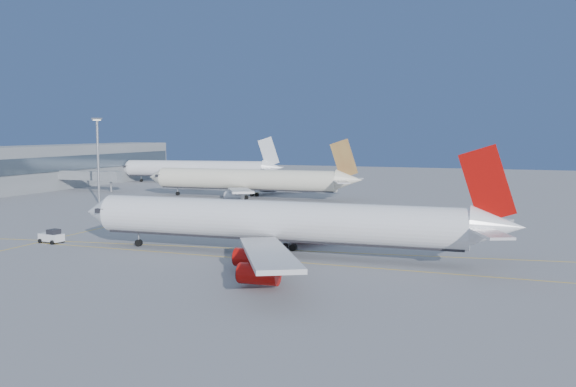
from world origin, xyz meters
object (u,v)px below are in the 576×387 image
object	(u,v)px
airliner_etihad	(251,180)
pushback_tug	(52,236)
airliner_virgin	(283,222)
light_mast	(98,153)
airliner_third	(199,169)

from	to	relation	value
airliner_etihad	pushback_tug	world-z (taller)	airliner_etihad
airliner_virgin	light_mast	size ratio (longest dim) A/B	3.12
airliner_etihad	light_mast	distance (m)	44.60
airliner_etihad	airliner_virgin	bearing A→B (deg)	-64.90
airliner_virgin	airliner_third	size ratio (longest dim) A/B	1.10
airliner_virgin	light_mast	distance (m)	91.59
light_mast	airliner_etihad	bearing A→B (deg)	39.84
pushback_tug	light_mast	size ratio (longest dim) A/B	0.20
airliner_virgin	pushback_tug	xyz separation A→B (m)	(-43.24, -3.39, -4.33)
airliner_third	light_mast	size ratio (longest dim) A/B	2.83
pushback_tug	airliner_virgin	bearing A→B (deg)	12.87
airliner_virgin	airliner_etihad	xyz separation A→B (m)	(-41.06, 80.41, -0.04)
pushback_tug	light_mast	world-z (taller)	light_mast
airliner_third	pushback_tug	world-z (taller)	airliner_third
pushback_tug	airliner_etihad	bearing A→B (deg)	96.89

